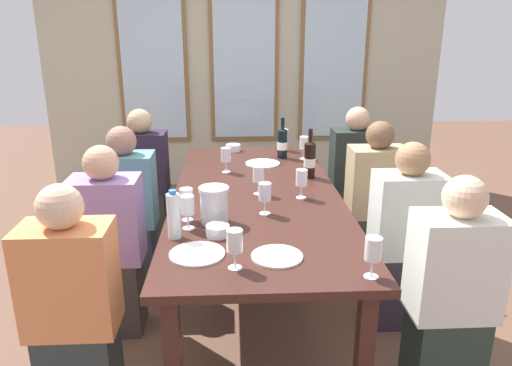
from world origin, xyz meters
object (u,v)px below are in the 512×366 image
object	(u,v)px
wine_glass_4	(302,179)
seated_person_1	(375,204)
water_bottle	(174,215)
wine_glass_8	(235,243)
wine_glass_5	(188,207)
metal_pitcher	(214,205)
wine_glass_3	(304,144)
dining_table	(256,203)
wine_bottle_1	(282,143)
wine_glass_6	(226,156)
white_plate_1	(263,163)
seated_person_6	(74,312)
seated_person_3	(354,179)
tasting_bowl_0	(218,231)
white_plate_2	(277,256)
seated_person_2	(144,183)
tasting_bowl_1	(233,148)
wine_bottle_0	(310,159)
seated_person_5	(404,241)
seated_person_7	(451,298)
seated_person_0	(128,213)
seated_person_4	(109,247)
wine_glass_0	(284,136)
wine_glass_2	(259,176)
wine_glass_9	(186,199)
white_plate_0	(197,254)
wine_glass_1	(373,250)

from	to	relation	value
wine_glass_4	seated_person_1	distance (m)	0.80
water_bottle	wine_glass_8	world-z (taller)	water_bottle
wine_glass_5	wine_glass_8	bearing A→B (deg)	-61.90
metal_pitcher	wine_glass_3	xyz separation A→B (m)	(0.64, 1.21, 0.02)
dining_table	wine_bottle_1	size ratio (longest dim) A/B	7.49
wine_bottle_1	wine_glass_6	world-z (taller)	wine_bottle_1
white_plate_1	seated_person_6	bearing A→B (deg)	-120.65
water_bottle	seated_person_3	bearing A→B (deg)	50.71
tasting_bowl_0	wine_glass_5	xyz separation A→B (m)	(-0.15, 0.09, 0.09)
water_bottle	wine_glass_4	bearing A→B (deg)	37.49
white_plate_2	seated_person_2	world-z (taller)	seated_person_2
tasting_bowl_1	seated_person_6	distance (m)	2.10
metal_pitcher	water_bottle	world-z (taller)	water_bottle
wine_bottle_0	seated_person_5	bearing A→B (deg)	-50.65
water_bottle	seated_person_7	size ratio (longest dim) A/B	0.22
seated_person_0	seated_person_4	bearing A→B (deg)	-90.00
wine_bottle_1	water_bottle	size ratio (longest dim) A/B	1.30
seated_person_0	seated_person_3	distance (m)	1.81
wine_glass_6	seated_person_1	size ratio (longest dim) A/B	0.16
wine_glass_0	seated_person_1	xyz separation A→B (m)	(0.56, -0.72, -0.33)
wine_glass_4	seated_person_3	world-z (taller)	seated_person_3
metal_pitcher	wine_bottle_1	distance (m)	1.35
tasting_bowl_1	white_plate_1	bearing A→B (deg)	-62.41
seated_person_0	seated_person_7	bearing A→B (deg)	-34.01
seated_person_5	wine_bottle_1	bearing A→B (deg)	118.89
tasting_bowl_1	seated_person_4	size ratio (longest dim) A/B	0.11
wine_bottle_0	wine_glass_4	distance (m)	0.42
wine_bottle_1	seated_person_6	world-z (taller)	seated_person_6
white_plate_1	tasting_bowl_0	size ratio (longest dim) A/B	2.19
seated_person_5	wine_glass_5	bearing A→B (deg)	-168.32
tasting_bowl_1	wine_glass_8	distance (m)	2.00
tasting_bowl_0	seated_person_4	distance (m)	0.75
seated_person_2	wine_glass_2	bearing A→B (deg)	-47.27
wine_glass_4	wine_glass_8	bearing A→B (deg)	-115.12
wine_glass_9	seated_person_5	world-z (taller)	seated_person_5
white_plate_2	wine_glass_3	world-z (taller)	wine_glass_3
white_plate_0	water_bottle	xyz separation A→B (m)	(-0.12, 0.19, 0.11)
white_plate_0	white_plate_2	xyz separation A→B (m)	(0.35, -0.04, 0.00)
seated_person_0	seated_person_4	world-z (taller)	same
seated_person_0	wine_glass_6	bearing A→B (deg)	16.92
wine_bottle_0	wine_glass_2	bearing A→B (deg)	-138.02
wine_bottle_1	tasting_bowl_0	bearing A→B (deg)	-107.85
tasting_bowl_1	seated_person_4	world-z (taller)	seated_person_4
white_plate_0	wine_glass_5	size ratio (longest dim) A/B	1.43
wine_bottle_1	wine_glass_1	size ratio (longest dim) A/B	1.79
seated_person_5	wine_glass_8	bearing A→B (deg)	-145.30
white_plate_2	tasting_bowl_0	xyz separation A→B (m)	(-0.27, 0.24, 0.02)
water_bottle	seated_person_7	distance (m)	1.33
seated_person_4	seated_person_6	size ratio (longest dim) A/B	1.00
seated_person_0	wine_bottle_0	bearing A→B (deg)	2.57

